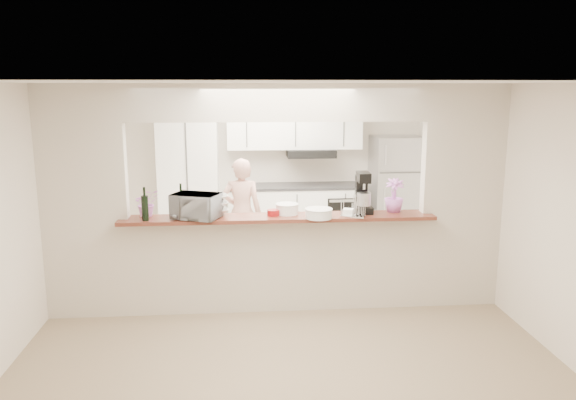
{
  "coord_description": "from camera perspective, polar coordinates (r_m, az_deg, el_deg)",
  "views": [
    {
      "loc": [
        -0.4,
        -5.96,
        2.47
      ],
      "look_at": [
        0.13,
        0.3,
        1.19
      ],
      "focal_mm": 35.0,
      "sensor_mm": 36.0,
      "label": 1
    }
  ],
  "objects": [
    {
      "name": "wine_bottle_a",
      "position": [
        6.19,
        -10.8,
        -0.29
      ],
      "size": [
        0.07,
        0.07,
        0.35
      ],
      "color": "black",
      "rests_on": "bar_counter"
    },
    {
      "name": "tile_overlay",
      "position": [
        7.91,
        -1.74,
        -6.66
      ],
      "size": [
        5.0,
        2.9,
        0.01
      ],
      "primitive_type": "cube",
      "color": "silver",
      "rests_on": "floor"
    },
    {
      "name": "stand_mixer",
      "position": [
        6.28,
        7.59,
        0.6
      ],
      "size": [
        0.2,
        0.32,
        0.45
      ],
      "color": "black",
      "rests_on": "bar_counter"
    },
    {
      "name": "person",
      "position": [
        7.72,
        -4.72,
        -1.37
      ],
      "size": [
        0.57,
        0.4,
        1.51
      ],
      "primitive_type": "imported",
      "rotation": [
        0.0,
        0.0,
        3.08
      ],
      "color": "tan",
      "rests_on": "floor"
    },
    {
      "name": "plate_stack_b",
      "position": [
        5.97,
        3.14,
        -1.36
      ],
      "size": [
        0.3,
        0.3,
        0.1
      ],
      "color": "white",
      "rests_on": "bar_counter"
    },
    {
      "name": "partition",
      "position": [
        6.05,
        -1.02,
        2.11
      ],
      "size": [
        5.0,
        0.15,
        2.5
      ],
      "color": "beige",
      "rests_on": "floor"
    },
    {
      "name": "flower_left",
      "position": [
        6.22,
        -14.16,
        -0.3
      ],
      "size": [
        0.33,
        0.31,
        0.29
      ],
      "primitive_type": "imported",
      "rotation": [
        0.0,
        0.0,
        0.41
      ],
      "color": "#D26FBE",
      "rests_on": "bar_counter"
    },
    {
      "name": "floor",
      "position": [
        6.46,
        -0.97,
        -10.97
      ],
      "size": [
        6.0,
        6.0,
        0.0
      ],
      "primitive_type": "plane",
      "color": "gray",
      "rests_on": "ground"
    },
    {
      "name": "refrigerator",
      "position": [
        9.09,
        10.85,
        1.03
      ],
      "size": [
        0.75,
        0.7,
        1.7
      ],
      "primitive_type": "cube",
      "color": "#B4B4BA",
      "rests_on": "floor"
    },
    {
      "name": "toaster_oven",
      "position": [
        6.01,
        -9.33,
        -0.62
      ],
      "size": [
        0.57,
        0.48,
        0.27
      ],
      "primitive_type": "imported",
      "rotation": [
        0.0,
        0.0,
        -0.36
      ],
      "color": "#9C9CA1",
      "rests_on": "bar_counter"
    },
    {
      "name": "utensil_caddy",
      "position": [
        6.07,
        6.65,
        -0.75
      ],
      "size": [
        0.29,
        0.23,
        0.24
      ],
      "color": "silver",
      "rests_on": "bar_counter"
    },
    {
      "name": "bar_counter",
      "position": [
        6.26,
        -0.99,
        -6.12
      ],
      "size": [
        3.4,
        0.38,
        1.09
      ],
      "color": "beige",
      "rests_on": "floor"
    },
    {
      "name": "kitchen_cabinets",
      "position": [
        8.81,
        -3.41,
        1.71
      ],
      "size": [
        3.15,
        0.62,
        2.25
      ],
      "color": "white",
      "rests_on": "floor"
    },
    {
      "name": "tan_bowl",
      "position": [
        6.13,
        2.74,
        -1.19
      ],
      "size": [
        0.15,
        0.15,
        0.07
      ],
      "primitive_type": "cylinder",
      "color": "#C9B68E",
      "rests_on": "bar_counter"
    },
    {
      "name": "wine_bottle_b",
      "position": [
        6.02,
        -14.33,
        -0.75
      ],
      "size": [
        0.07,
        0.07,
        0.36
      ],
      "color": "black",
      "rests_on": "bar_counter"
    },
    {
      "name": "serving_bowls",
      "position": [
        6.15,
        -7.57,
        -0.51
      ],
      "size": [
        0.39,
        0.39,
        0.22
      ],
      "primitive_type": "imported",
      "rotation": [
        0.0,
        0.0,
        0.34
      ],
      "color": "white",
      "rests_on": "bar_counter"
    },
    {
      "name": "flower_right",
      "position": [
        6.35,
        10.73,
        0.48
      ],
      "size": [
        0.24,
        0.24,
        0.37
      ],
      "primitive_type": "imported",
      "rotation": [
        0.0,
        0.0,
        -0.17
      ],
      "color": "#AE63B8",
      "rests_on": "bar_counter"
    },
    {
      "name": "red_bowl",
      "position": [
        6.09,
        -1.49,
        -1.29
      ],
      "size": [
        0.14,
        0.14,
        0.06
      ],
      "primitive_type": "cylinder",
      "color": "maroon",
      "rests_on": "bar_counter"
    },
    {
      "name": "plate_stack_a",
      "position": [
        6.15,
        -0.1,
        -0.91
      ],
      "size": [
        0.25,
        0.25,
        0.12
      ],
      "color": "white",
      "rests_on": "bar_counter"
    }
  ]
}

